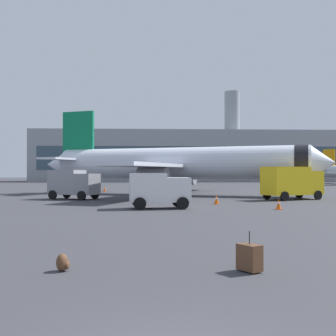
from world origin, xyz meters
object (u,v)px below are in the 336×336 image
object	(u,v)px
rolling_suitcase	(249,257)
airplane_at_gate	(176,164)
service_truck	(73,183)
cargo_van	(159,189)
safety_cone_far	(279,204)
fuel_truck	(292,181)
traveller_backpack	(63,263)
safety_cone_near	(105,189)
safety_cone_outer	(217,199)

from	to	relation	value
rolling_suitcase	airplane_at_gate	bearing A→B (deg)	89.22
service_truck	cargo_van	size ratio (longest dim) A/B	1.16
safety_cone_far	fuel_truck	bearing A→B (deg)	66.32
service_truck	traveller_backpack	world-z (taller)	service_truck
airplane_at_gate	safety_cone_near	xyz separation A→B (m)	(-9.34, 9.10, -3.32)
cargo_van	traveller_backpack	size ratio (longest dim) A/B	9.51
safety_cone_far	rolling_suitcase	distance (m)	19.63
fuel_truck	safety_cone_near	bearing A→B (deg)	137.27
airplane_at_gate	service_truck	xyz separation A→B (m)	(-10.67, -7.75, -2.05)
safety_cone_far	safety_cone_outer	size ratio (longest dim) A/B	0.96
fuel_truck	cargo_van	world-z (taller)	fuel_truck
safety_cone_near	safety_cone_outer	xyz separation A→B (m)	(11.81, -23.74, 0.07)
service_truck	cargo_van	xyz separation A→B (m)	(8.18, -10.90, -0.16)
fuel_truck	safety_cone_far	bearing A→B (deg)	-113.68
safety_cone_near	safety_cone_far	size ratio (longest dim) A/B	0.86
fuel_truck	cargo_van	size ratio (longest dim) A/B	1.41
rolling_suitcase	safety_cone_near	bearing A→B (deg)	100.54
fuel_truck	safety_cone_outer	distance (m)	9.84
cargo_van	safety_cone_outer	size ratio (longest dim) A/B	5.53
safety_cone_far	traveller_backpack	world-z (taller)	safety_cone_far
service_truck	fuel_truck	size ratio (longest dim) A/B	0.82
cargo_van	rolling_suitcase	distance (m)	19.81
safety_cone_near	safety_cone_outer	world-z (taller)	safety_cone_outer
airplane_at_gate	traveller_backpack	distance (m)	38.59
cargo_van	safety_cone_near	bearing A→B (deg)	103.88
service_truck	rolling_suitcase	size ratio (longest dim) A/B	4.80
airplane_at_gate	cargo_van	world-z (taller)	airplane_at_gate
service_truck	fuel_truck	bearing A→B (deg)	-4.42
rolling_suitcase	safety_cone_far	bearing A→B (deg)	70.28
cargo_van	fuel_truck	bearing A→B (deg)	35.08
safety_cone_far	traveller_backpack	xyz separation A→B (m)	(-11.68, -18.17, -0.16)
airplane_at_gate	safety_cone_far	size ratio (longest dim) A/B	43.46
safety_cone_outer	service_truck	bearing A→B (deg)	152.35
cargo_van	safety_cone_outer	distance (m)	6.46
safety_cone_far	safety_cone_outer	distance (m)	6.37
safety_cone_far	traveller_backpack	size ratio (longest dim) A/B	1.65
service_truck	safety_cone_outer	xyz separation A→B (m)	(13.13, -6.88, -1.20)
safety_cone_near	traveller_backpack	size ratio (longest dim) A/B	1.42
service_truck	cargo_van	world-z (taller)	service_truck
airplane_at_gate	safety_cone_outer	size ratio (longest dim) A/B	41.60
service_truck	rolling_suitcase	bearing A→B (deg)	-71.64
service_truck	traveller_backpack	distance (m)	30.74
safety_cone_far	traveller_backpack	distance (m)	21.60
airplane_at_gate	rolling_suitcase	xyz separation A→B (m)	(-0.52, -38.34, -3.27)
safety_cone_near	fuel_truck	bearing A→B (deg)	-42.73
airplane_at_gate	safety_cone_outer	bearing A→B (deg)	-80.44
fuel_truck	airplane_at_gate	bearing A→B (deg)	138.66
service_truck	safety_cone_outer	distance (m)	14.88
service_truck	traveller_backpack	bearing A→B (deg)	-80.45
safety_cone_outer	rolling_suitcase	size ratio (longest dim) A/B	0.75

